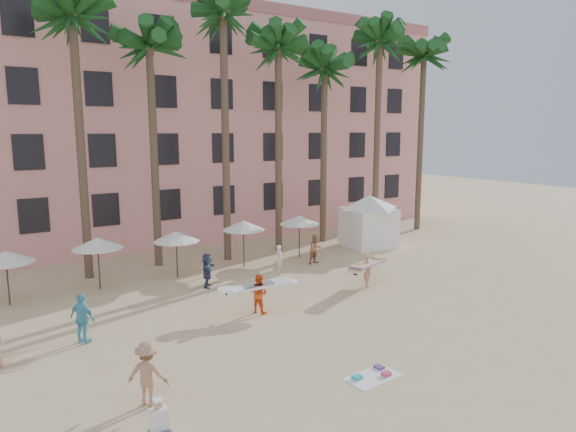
# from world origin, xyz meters

# --- Properties ---
(ground) EXTENTS (120.00, 120.00, 0.00)m
(ground) POSITION_xyz_m (0.00, 0.00, 0.00)
(ground) COLOR #D1B789
(ground) RESTS_ON ground
(pink_hotel) EXTENTS (35.00, 14.00, 16.00)m
(pink_hotel) POSITION_xyz_m (7.00, 26.00, 8.00)
(pink_hotel) COLOR pink
(pink_hotel) RESTS_ON ground
(palm_row) EXTENTS (44.40, 5.40, 16.30)m
(palm_row) POSITION_xyz_m (0.51, 15.00, 12.97)
(palm_row) COLOR brown
(palm_row) RESTS_ON ground
(umbrella_row) EXTENTS (22.50, 2.70, 2.73)m
(umbrella_row) POSITION_xyz_m (-3.00, 12.50, 2.33)
(umbrella_row) COLOR #332B23
(umbrella_row) RESTS_ON ground
(cabana) EXTENTS (5.07, 5.07, 3.50)m
(cabana) POSITION_xyz_m (12.60, 12.49, 2.07)
(cabana) COLOR white
(cabana) RESTS_ON ground
(beach_towel) EXTENTS (1.85, 1.10, 0.14)m
(beach_towel) POSITION_xyz_m (0.17, -1.68, 0.03)
(beach_towel) COLOR white
(beach_towel) RESTS_ON ground
(carrier_yellow) EXTENTS (3.10, 2.00, 1.72)m
(carrier_yellow) POSITION_xyz_m (6.44, 5.65, 0.98)
(carrier_yellow) COLOR tan
(carrier_yellow) RESTS_ON ground
(carrier_white) EXTENTS (2.99, 1.30, 1.71)m
(carrier_white) POSITION_xyz_m (0.01, 5.45, 0.92)
(carrier_white) COLOR #F04E19
(carrier_white) RESTS_ON ground
(beachgoers) EXTENTS (17.86, 11.23, 1.92)m
(beachgoers) POSITION_xyz_m (-2.68, 6.51, 0.90)
(beachgoers) COLOR #E4AF80
(beachgoers) RESTS_ON ground
(seated_man) EXTENTS (0.48, 0.84, 1.09)m
(seated_man) POSITION_xyz_m (-6.74, -1.27, 0.38)
(seated_man) COLOR #3F3F4C
(seated_man) RESTS_ON ground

